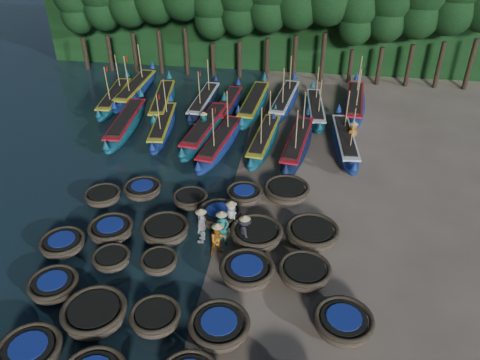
# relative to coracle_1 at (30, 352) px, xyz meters

# --- Properties ---
(ground) EXTENTS (120.00, 120.00, 0.00)m
(ground) POSITION_rel_coracle_1_xyz_m (5.04, 9.14, -0.48)
(ground) COLOR gray
(ground) RESTS_ON ground
(foliage_wall) EXTENTS (40.00, 3.00, 10.00)m
(foliage_wall) POSITION_rel_coracle_1_xyz_m (5.04, 32.64, 4.52)
(foliage_wall) COLOR black
(foliage_wall) RESTS_ON ground
(coracle_1) EXTENTS (2.33, 2.33, 0.83)m
(coracle_1) POSITION_rel_coracle_1_xyz_m (0.00, 0.00, 0.00)
(coracle_1) COLOR brown
(coracle_1) RESTS_ON ground
(coracle_5) EXTENTS (2.03, 2.03, 0.71)m
(coracle_5) POSITION_rel_coracle_1_xyz_m (-0.78, 3.15, -0.07)
(coracle_5) COLOR brown
(coracle_5) RESTS_ON ground
(coracle_6) EXTENTS (3.03, 3.03, 0.85)m
(coracle_6) POSITION_rel_coracle_1_xyz_m (1.50, 1.94, 0.01)
(coracle_6) COLOR brown
(coracle_6) RESTS_ON ground
(coracle_7) EXTENTS (2.08, 2.08, 0.76)m
(coracle_7) POSITION_rel_coracle_1_xyz_m (3.78, 2.14, -0.05)
(coracle_7) COLOR brown
(coracle_7) RESTS_ON ground
(coracle_8) EXTENTS (2.65, 2.65, 0.80)m
(coracle_8) POSITION_rel_coracle_1_xyz_m (6.20, 2.05, -0.02)
(coracle_8) COLOR brown
(coracle_8) RESTS_ON ground
(coracle_9) EXTENTS (2.24, 2.24, 0.79)m
(coracle_9) POSITION_rel_coracle_1_xyz_m (10.66, 2.92, -0.02)
(coracle_9) COLOR brown
(coracle_9) RESTS_ON ground
(coracle_10) EXTENTS (2.03, 2.03, 0.67)m
(coracle_10) POSITION_rel_coracle_1_xyz_m (-1.64, 5.66, -0.09)
(coracle_10) COLOR brown
(coracle_10) RESTS_ON ground
(coracle_11) EXTENTS (1.66, 1.66, 0.66)m
(coracle_11) POSITION_rel_coracle_1_xyz_m (0.91, 5.03, -0.10)
(coracle_11) COLOR brown
(coracle_11) RESTS_ON ground
(coracle_12) EXTENTS (1.74, 1.74, 0.64)m
(coracle_12) POSITION_rel_coracle_1_xyz_m (2.99, 5.17, -0.11)
(coracle_12) COLOR brown
(coracle_12) RESTS_ON ground
(coracle_13) EXTENTS (2.41, 2.41, 0.83)m
(coracle_13) POSITION_rel_coracle_1_xyz_m (6.80, 5.06, 0.00)
(coracle_13) COLOR brown
(coracle_13) RESTS_ON ground
(coracle_14) EXTENTS (2.30, 2.30, 0.75)m
(coracle_14) POSITION_rel_coracle_1_xyz_m (9.17, 5.40, -0.05)
(coracle_14) COLOR brown
(coracle_14) RESTS_ON ground
(coracle_15) EXTENTS (2.12, 2.12, 0.74)m
(coracle_15) POSITION_rel_coracle_1_xyz_m (0.15, 6.90, -0.05)
(coracle_15) COLOR brown
(coracle_15) RESTS_ON ground
(coracle_16) EXTENTS (2.67, 2.67, 0.82)m
(coracle_16) POSITION_rel_coracle_1_xyz_m (2.68, 7.19, -0.01)
(coracle_16) COLOR brown
(coracle_16) RESTS_ON ground
(coracle_17) EXTENTS (2.19, 2.19, 0.75)m
(coracle_17) POSITION_rel_coracle_1_xyz_m (4.93, 8.78, -0.05)
(coracle_17) COLOR brown
(coracle_17) RESTS_ON ground
(coracle_18) EXTENTS (2.44, 2.44, 0.85)m
(coracle_18) POSITION_rel_coracle_1_xyz_m (6.91, 7.49, 0.01)
(coracle_18) COLOR brown
(coracle_18) RESTS_ON ground
(coracle_19) EXTENTS (2.47, 2.47, 0.84)m
(coracle_19) POSITION_rel_coracle_1_xyz_m (9.43, 7.93, 0.00)
(coracle_19) COLOR brown
(coracle_19) RESTS_ON ground
(coracle_20) EXTENTS (1.89, 1.89, 0.65)m
(coracle_20) POSITION_rel_coracle_1_xyz_m (-1.37, 9.57, -0.11)
(coracle_20) COLOR brown
(coracle_20) RESTS_ON ground
(coracle_21) EXTENTS (2.36, 2.36, 0.67)m
(coracle_21) POSITION_rel_coracle_1_xyz_m (0.48, 10.46, -0.09)
(coracle_21) COLOR brown
(coracle_21) RESTS_ON ground
(coracle_22) EXTENTS (1.85, 1.85, 0.69)m
(coracle_22) POSITION_rel_coracle_1_xyz_m (3.20, 9.94, -0.09)
(coracle_22) COLOR brown
(coracle_22) RESTS_ON ground
(coracle_23) EXTENTS (2.25, 2.25, 0.74)m
(coracle_23) POSITION_rel_coracle_1_xyz_m (5.87, 10.70, -0.05)
(coracle_23) COLOR brown
(coracle_23) RESTS_ON ground
(coracle_24) EXTENTS (2.72, 2.72, 0.79)m
(coracle_24) POSITION_rel_coracle_1_xyz_m (8.03, 11.34, -0.03)
(coracle_24) COLOR brown
(coracle_24) RESTS_ON ground
(long_boat_2) EXTENTS (2.10, 8.54, 1.51)m
(long_boat_2) POSITION_rel_coracle_1_xyz_m (-3.09, 17.73, 0.09)
(long_boat_2) COLOR navy
(long_boat_2) RESTS_ON ground
(long_boat_3) EXTENTS (2.34, 7.84, 3.35)m
(long_boat_3) POSITION_rel_coracle_1_xyz_m (-0.57, 17.80, 0.05)
(long_boat_3) COLOR navy
(long_boat_3) RESTS_ON ground
(long_boat_4) EXTENTS (2.54, 8.90, 1.58)m
(long_boat_4) POSITION_rel_coracle_1_xyz_m (2.36, 17.63, 0.12)
(long_boat_4) COLOR navy
(long_boat_4) RESTS_ON ground
(long_boat_5) EXTENTS (2.51, 8.14, 3.49)m
(long_boat_5) POSITION_rel_coracle_1_xyz_m (3.63, 16.05, 0.07)
(long_boat_5) COLOR navy
(long_boat_5) RESTS_ON ground
(long_boat_6) EXTENTS (2.14, 7.87, 3.36)m
(long_boat_6) POSITION_rel_coracle_1_xyz_m (6.26, 16.81, 0.05)
(long_boat_6) COLOR navy
(long_boat_6) RESTS_ON ground
(long_boat_7) EXTENTS (2.44, 8.26, 3.53)m
(long_boat_7) POSITION_rel_coracle_1_xyz_m (8.36, 16.49, 0.08)
(long_boat_7) COLOR #0F1837
(long_boat_7) RESTS_ON ground
(long_boat_8) EXTENTS (2.06, 8.08, 3.44)m
(long_boat_8) POSITION_rel_coracle_1_xyz_m (11.25, 17.31, 0.07)
(long_boat_8) COLOR navy
(long_boat_8) RESTS_ON ground
(long_boat_9) EXTENTS (2.25, 8.15, 3.48)m
(long_boat_9) POSITION_rel_coracle_1_xyz_m (-5.48, 21.83, 0.07)
(long_boat_9) COLOR navy
(long_boat_9) RESTS_ON ground
(long_boat_10) EXTENTS (1.64, 8.87, 3.77)m
(long_boat_10) POSITION_rel_coracle_1_xyz_m (-4.45, 23.56, 0.12)
(long_boat_10) COLOR navy
(long_boat_10) RESTS_ON ground
(long_boat_11) EXTENTS (2.76, 8.52, 1.52)m
(long_boat_11) POSITION_rel_coracle_1_xyz_m (-1.73, 21.67, 0.10)
(long_boat_11) COLOR navy
(long_boat_11) RESTS_ON ground
(long_boat_12) EXTENTS (1.68, 7.93, 3.37)m
(long_boat_12) POSITION_rel_coracle_1_xyz_m (1.25, 22.16, 0.05)
(long_boat_12) COLOR #0F1837
(long_boat_12) RESTS_ON ground
(long_boat_13) EXTENTS (1.82, 7.52, 1.33)m
(long_boat_13) POSITION_rel_coracle_1_xyz_m (3.06, 21.84, 0.02)
(long_boat_13) COLOR navy
(long_boat_13) RESTS_ON ground
(long_boat_14) EXTENTS (2.15, 8.77, 1.55)m
(long_boat_14) POSITION_rel_coracle_1_xyz_m (4.95, 22.26, 0.11)
(long_boat_14) COLOR navy
(long_boat_14) RESTS_ON ground
(long_boat_15) EXTENTS (2.46, 8.40, 3.59)m
(long_boat_15) POSITION_rel_coracle_1_xyz_m (7.12, 23.12, 0.09)
(long_boat_15) COLOR navy
(long_boat_15) RESTS_ON ground
(long_boat_16) EXTENTS (1.96, 7.72, 3.29)m
(long_boat_16) POSITION_rel_coracle_1_xyz_m (9.37, 22.02, 0.04)
(long_boat_16) COLOR navy
(long_boat_16) RESTS_ON ground
(long_boat_17) EXTENTS (2.22, 8.76, 3.73)m
(long_boat_17) POSITION_rel_coracle_1_xyz_m (12.16, 23.34, 0.11)
(long_boat_17) COLOR navy
(long_boat_17) RESTS_ON ground
(fisherman_0) EXTENTS (0.84, 0.87, 1.71)m
(fisherman_0) POSITION_rel_coracle_1_xyz_m (5.59, 8.37, 0.35)
(fisherman_0) COLOR silver
(fisherman_0) RESTS_ON ground
(fisherman_1) EXTENTS (0.78, 0.67, 2.00)m
(fisherman_1) POSITION_rel_coracle_1_xyz_m (5.38, 7.12, 0.51)
(fisherman_1) COLOR #196C68
(fisherman_1) RESTS_ON ground
(fisherman_2) EXTENTS (0.99, 0.93, 1.81)m
(fisherman_2) POSITION_rel_coracle_1_xyz_m (5.32, 6.48, 0.38)
(fisherman_2) COLOR #AC6217
(fisherman_2) RESTS_ON ground
(fisherman_3) EXTENTS (1.06, 1.23, 1.85)m
(fisherman_3) POSITION_rel_coracle_1_xyz_m (6.41, 7.17, 0.38)
(fisherman_3) COLOR black
(fisherman_3) RESTS_ON ground
(fisherman_4) EXTENTS (0.52, 1.05, 1.93)m
(fisherman_4) POSITION_rel_coracle_1_xyz_m (4.41, 7.25, 0.45)
(fisherman_4) COLOR silver
(fisherman_4) RESTS_ON ground
(fisherman_5) EXTENTS (1.59, 1.09, 1.85)m
(fisherman_5) POSITION_rel_coracle_1_xyz_m (2.22, 17.75, 0.38)
(fisherman_5) COLOR #196C68
(fisherman_5) RESTS_ON ground
(fisherman_6) EXTENTS (0.98, 0.91, 1.88)m
(fisherman_6) POSITION_rel_coracle_1_xyz_m (11.70, 17.64, 0.42)
(fisherman_6) COLOR #AC6217
(fisherman_6) RESTS_ON ground
(tree_5) EXTENTS (3.68, 3.68, 8.68)m
(tree_5) POSITION_rel_coracle_1_xyz_m (0.54, 29.14, 5.49)
(tree_5) COLOR black
(tree_5) RESTS_ON ground
(tree_10) EXTENTS (3.68, 3.68, 8.68)m
(tree_10) POSITION_rel_coracle_1_xyz_m (12.04, 29.14, 5.49)
(tree_10) COLOR black
(tree_10) RESTS_ON ground
(tree_11) EXTENTS (4.09, 4.09, 9.65)m
(tree_11) POSITION_rel_coracle_1_xyz_m (14.34, 29.14, 6.17)
(tree_11) COLOR black
(tree_11) RESTS_ON ground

